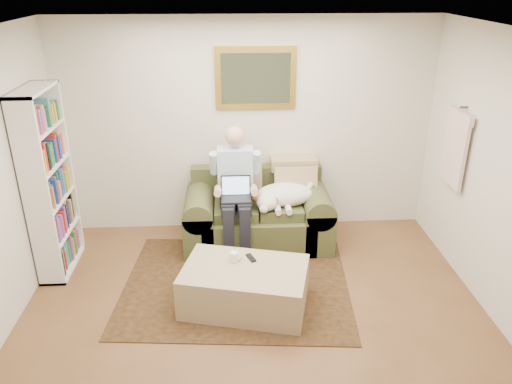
{
  "coord_description": "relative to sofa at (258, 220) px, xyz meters",
  "views": [
    {
      "loc": [
        -0.2,
        -3.3,
        3.03
      ],
      "look_at": [
        0.06,
        1.38,
        0.95
      ],
      "focal_mm": 35.0,
      "sensor_mm": 36.0,
      "label": 1
    }
  ],
  "objects": [
    {
      "name": "room_shell",
      "position": [
        -0.11,
        -1.68,
        1.0
      ],
      "size": [
        4.51,
        5.0,
        2.61
      ],
      "color": "brown",
      "rests_on": "ground"
    },
    {
      "name": "rug",
      "position": [
        -0.28,
        -0.91,
        -0.29
      ],
      "size": [
        2.48,
        2.06,
        0.01
      ],
      "primitive_type": "cube",
      "rotation": [
        0.0,
        0.0,
        -0.09
      ],
      "color": "black",
      "rests_on": "room_shell"
    },
    {
      "name": "sofa",
      "position": [
        0.0,
        0.0,
        0.0
      ],
      "size": [
        1.72,
        0.88,
        1.03
      ],
      "color": "#494927",
      "rests_on": "room_shell"
    },
    {
      "name": "seated_man",
      "position": [
        -0.26,
        -0.16,
        0.43
      ],
      "size": [
        0.57,
        0.81,
        1.45
      ],
      "primitive_type": null,
      "color": "#8CB2D8",
      "rests_on": "sofa"
    },
    {
      "name": "laptop",
      "position": [
        -0.26,
        -0.22,
        0.46
      ],
      "size": [
        0.33,
        0.26,
        0.24
      ],
      "color": "black",
      "rests_on": "seated_man"
    },
    {
      "name": "sleeping_dog",
      "position": [
        0.31,
        -0.09,
        0.36
      ],
      "size": [
        0.71,
        0.45,
        0.26
      ],
      "primitive_type": null,
      "color": "white",
      "rests_on": "sofa"
    },
    {
      "name": "ottoman",
      "position": [
        -0.2,
        -1.27,
        -0.08
      ],
      "size": [
        1.32,
        1.01,
        0.43
      ],
      "primitive_type": "cube",
      "rotation": [
        0.0,
        0.0,
        -0.24
      ],
      "color": "tan",
      "rests_on": "room_shell"
    },
    {
      "name": "coffee_mug",
      "position": [
        -0.3,
        -1.14,
        0.18
      ],
      "size": [
        0.08,
        0.08,
        0.1
      ],
      "primitive_type": "cylinder",
      "color": "white",
      "rests_on": "ottoman"
    },
    {
      "name": "tv_remote",
      "position": [
        -0.13,
        -1.1,
        0.14
      ],
      "size": [
        0.1,
        0.16,
        0.02
      ],
      "primitive_type": "cube",
      "rotation": [
        0.0,
        0.0,
        0.38
      ],
      "color": "black",
      "rests_on": "ottoman"
    },
    {
      "name": "bookshelf",
      "position": [
        -2.21,
        -0.43,
        0.7
      ],
      "size": [
        0.28,
        0.8,
        2.0
      ],
      "primitive_type": null,
      "color": "white",
      "rests_on": "room_shell"
    },
    {
      "name": "wall_mirror",
      "position": [
        0.0,
        0.44,
        1.6
      ],
      "size": [
        0.94,
        0.04,
        0.72
      ],
      "color": "gold",
      "rests_on": "room_shell"
    },
    {
      "name": "hanging_shirt",
      "position": [
        2.08,
        -0.43,
        1.05
      ],
      "size": [
        0.06,
        0.52,
        0.9
      ],
      "primitive_type": null,
      "color": "beige",
      "rests_on": "room_shell"
    }
  ]
}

